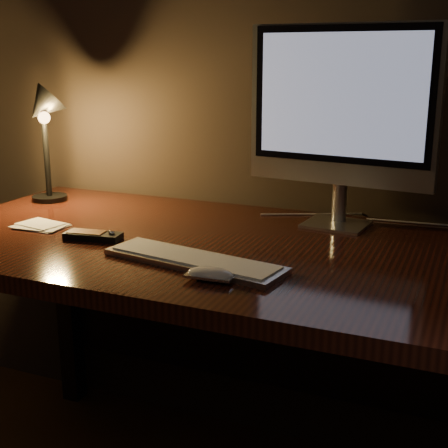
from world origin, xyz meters
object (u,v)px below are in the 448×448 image
at_px(keyboard, 194,260).
at_px(mouse, 210,276).
at_px(monitor, 341,110).
at_px(desk, 249,286).
at_px(media_remote, 93,235).
at_px(desk_lamp, 44,123).

bearing_deg(keyboard, mouse, -37.64).
bearing_deg(monitor, desk, -127.24).
bearing_deg(keyboard, media_remote, 177.45).
xyz_separation_m(keyboard, mouse, (0.07, -0.08, 0.00)).
bearing_deg(monitor, desk_lamp, -168.34).
height_order(media_remote, desk_lamp, desk_lamp).
height_order(mouse, desk_lamp, desk_lamp).
xyz_separation_m(desk, monitor, (0.17, 0.18, 0.43)).
bearing_deg(monitor, keyboard, -111.05).
height_order(monitor, desk_lamp, monitor).
bearing_deg(media_remote, monitor, 25.92).
xyz_separation_m(mouse, desk_lamp, (-0.71, 0.41, 0.23)).
xyz_separation_m(media_remote, desk_lamp, (-0.33, 0.26, 0.23)).
distance_m(desk, monitor, 0.49).
bearing_deg(media_remote, mouse, -29.46).
relative_size(keyboard, mouse, 4.30).
distance_m(desk, desk_lamp, 0.77).
xyz_separation_m(monitor, media_remote, (-0.51, -0.35, -0.29)).
bearing_deg(mouse, desk, 93.24).
bearing_deg(desk_lamp, desk, 6.39).
xyz_separation_m(desk, media_remote, (-0.34, -0.16, 0.14)).
bearing_deg(mouse, keyboard, 129.50).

